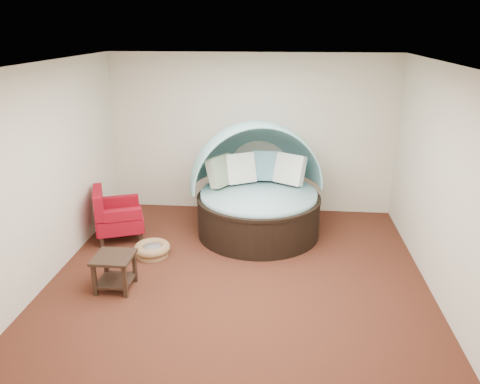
# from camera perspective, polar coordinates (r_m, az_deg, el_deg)

# --- Properties ---
(floor) EXTENTS (5.00, 5.00, 0.00)m
(floor) POSITION_cam_1_polar(r_m,az_deg,el_deg) (6.48, -0.17, -10.16)
(floor) COLOR #4A2215
(floor) RESTS_ON ground
(wall_back) EXTENTS (5.00, 0.00, 5.00)m
(wall_back) POSITION_cam_1_polar(r_m,az_deg,el_deg) (8.31, 1.48, 7.02)
(wall_back) COLOR beige
(wall_back) RESTS_ON floor
(wall_front) EXTENTS (5.00, 0.00, 5.00)m
(wall_front) POSITION_cam_1_polar(r_m,az_deg,el_deg) (3.63, -4.02, -10.56)
(wall_front) COLOR beige
(wall_front) RESTS_ON floor
(wall_left) EXTENTS (0.00, 5.00, 5.00)m
(wall_left) POSITION_cam_1_polar(r_m,az_deg,el_deg) (6.62, -22.27, 2.19)
(wall_left) COLOR beige
(wall_left) RESTS_ON floor
(wall_right) EXTENTS (0.00, 5.00, 5.00)m
(wall_right) POSITION_cam_1_polar(r_m,az_deg,el_deg) (6.20, 23.48, 0.89)
(wall_right) COLOR beige
(wall_right) RESTS_ON floor
(ceiling) EXTENTS (5.00, 5.00, 0.00)m
(ceiling) POSITION_cam_1_polar(r_m,az_deg,el_deg) (5.63, -0.20, 15.37)
(ceiling) COLOR white
(ceiling) RESTS_ON wall_back
(canopy_daybed) EXTENTS (2.45, 2.40, 1.82)m
(canopy_daybed) POSITION_cam_1_polar(r_m,az_deg,el_deg) (7.51, 2.14, 1.17)
(canopy_daybed) COLOR black
(canopy_daybed) RESTS_ON floor
(pet_basket) EXTENTS (0.63, 0.63, 0.19)m
(pet_basket) POSITION_cam_1_polar(r_m,az_deg,el_deg) (7.09, -10.66, -6.87)
(pet_basket) COLOR olive
(pet_basket) RESTS_ON floor
(red_armchair) EXTENTS (0.94, 0.94, 0.85)m
(red_armchair) POSITION_cam_1_polar(r_m,az_deg,el_deg) (7.64, -14.95, -2.80)
(red_armchair) COLOR black
(red_armchair) RESTS_ON floor
(side_table) EXTENTS (0.49, 0.49, 0.47)m
(side_table) POSITION_cam_1_polar(r_m,az_deg,el_deg) (6.26, -15.05, -8.87)
(side_table) COLOR black
(side_table) RESTS_ON floor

